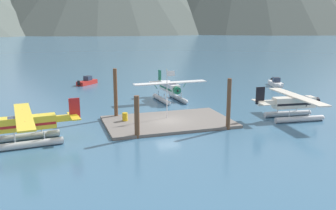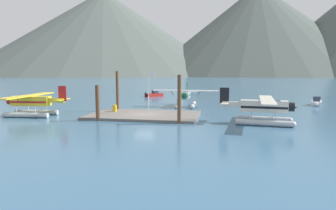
# 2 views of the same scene
# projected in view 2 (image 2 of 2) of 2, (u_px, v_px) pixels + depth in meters

# --- Properties ---
(ground_plane) EXTENTS (1200.00, 1200.00, 0.00)m
(ground_plane) POSITION_uv_depth(u_px,v_px,m) (144.00, 116.00, 35.49)
(ground_plane) COLOR #38607F
(dock_platform) EXTENTS (13.56, 8.49, 0.30)m
(dock_platform) POSITION_uv_depth(u_px,v_px,m) (144.00, 115.00, 35.48)
(dock_platform) COLOR #66605B
(dock_platform) RESTS_ON ground
(piling_near_left) EXTENTS (0.48, 0.48, 4.07)m
(piling_near_left) POSITION_uv_depth(u_px,v_px,m) (98.00, 103.00, 32.17)
(piling_near_left) COLOR brown
(piling_near_left) RESTS_ON ground
(piling_near_right) EXTENTS (0.42, 0.42, 5.27)m
(piling_near_right) POSITION_uv_depth(u_px,v_px,m) (179.00, 99.00, 30.20)
(piling_near_right) COLOR brown
(piling_near_right) RESTS_ON ground
(piling_far_left) EXTENTS (0.43, 0.43, 5.70)m
(piling_far_left) POSITION_uv_depth(u_px,v_px,m) (117.00, 91.00, 39.83)
(piling_far_left) COLOR brown
(piling_far_left) RESTS_ON ground
(flagpole) EXTENTS (0.95, 0.10, 5.41)m
(flagpole) POSITION_uv_depth(u_px,v_px,m) (150.00, 86.00, 36.16)
(flagpole) COLOR silver
(flagpole) RESTS_ON dock_platform
(fuel_drum) EXTENTS (0.62, 0.62, 0.88)m
(fuel_drum) POSITION_uv_depth(u_px,v_px,m) (115.00, 108.00, 37.57)
(fuel_drum) COLOR gold
(fuel_drum) RESTS_ON dock_platform
(mountain_ridge_west_peak) EXTENTS (437.72, 437.72, 145.51)m
(mountain_ridge_west_peak) POSITION_uv_depth(u_px,v_px,m) (105.00, 34.00, 490.52)
(mountain_ridge_west_peak) COLOR #4C5651
(mountain_ridge_west_peak) RESTS_ON ground
(mountain_ridge_east_peak) EXTENTS (371.05, 371.05, 145.67)m
(mountain_ridge_east_peak) POSITION_uv_depth(u_px,v_px,m) (257.00, 31.00, 458.21)
(mountain_ridge_east_peak) COLOR #4C5651
(mountain_ridge_east_peak) RESTS_ON ground
(seaplane_white_bow_right) EXTENTS (10.46, 7.98, 3.84)m
(seaplane_white_bow_right) POSITION_uv_depth(u_px,v_px,m) (186.00, 97.00, 45.28)
(seaplane_white_bow_right) COLOR #B7BABF
(seaplane_white_bow_right) RESTS_ON ground
(seaplane_yellow_port_aft) EXTENTS (7.96, 10.49, 3.84)m
(seaplane_yellow_port_aft) POSITION_uv_depth(u_px,v_px,m) (31.00, 104.00, 35.43)
(seaplane_yellow_port_aft) COLOR #B7BABF
(seaplane_yellow_port_aft) RESTS_ON ground
(seaplane_cream_stbd_aft) EXTENTS (7.96, 10.49, 3.84)m
(seaplane_cream_stbd_aft) POSITION_uv_depth(u_px,v_px,m) (264.00, 109.00, 30.00)
(seaplane_cream_stbd_aft) COLOR #B7BABF
(seaplane_cream_stbd_aft) RESTS_ON ground
(boat_red_open_north) EXTENTS (3.96, 4.09, 1.50)m
(boat_red_open_north) POSITION_uv_depth(u_px,v_px,m) (155.00, 94.00, 64.69)
(boat_red_open_north) COLOR #B2231E
(boat_red_open_north) RESTS_ON ground
(boat_white_open_east) EXTENTS (2.68, 4.74, 1.50)m
(boat_white_open_east) POSITION_uv_depth(u_px,v_px,m) (317.00, 102.00, 47.38)
(boat_white_open_east) COLOR silver
(boat_white_open_east) RESTS_ON ground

